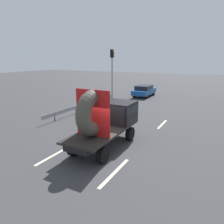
# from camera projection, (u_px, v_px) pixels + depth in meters

# --- Properties ---
(ground_plane) EXTENTS (120.00, 120.00, 0.00)m
(ground_plane) POSITION_uv_depth(u_px,v_px,m) (103.00, 150.00, 11.41)
(ground_plane) COLOR #38383A
(flatbed_truck) EXTENTS (2.02, 5.11, 3.34)m
(flatbed_truck) POSITION_uv_depth(u_px,v_px,m) (107.00, 117.00, 11.68)
(flatbed_truck) COLOR black
(flatbed_truck) RESTS_ON ground_plane
(distant_sedan) EXTENTS (1.87, 4.35, 1.42)m
(distant_sedan) POSITION_uv_depth(u_px,v_px,m) (144.00, 90.00, 27.18)
(distant_sedan) COLOR black
(distant_sedan) RESTS_ON ground_plane
(traffic_light) EXTENTS (0.42, 0.36, 5.73)m
(traffic_light) POSITION_uv_depth(u_px,v_px,m) (112.00, 67.00, 24.37)
(traffic_light) COLOR gray
(traffic_light) RESTS_ON ground_plane
(guardrail) EXTENTS (0.10, 10.87, 0.71)m
(guardrail) POSITION_uv_depth(u_px,v_px,m) (85.00, 105.00, 20.04)
(guardrail) COLOR gray
(guardrail) RESTS_ON ground_plane
(lane_dash_left_near) EXTENTS (0.16, 2.52, 0.01)m
(lane_dash_left_near) POSITION_uv_depth(u_px,v_px,m) (54.00, 155.00, 10.78)
(lane_dash_left_near) COLOR beige
(lane_dash_left_near) RESTS_ON ground_plane
(lane_dash_left_far) EXTENTS (0.16, 2.84, 0.01)m
(lane_dash_left_far) POSITION_uv_depth(u_px,v_px,m) (123.00, 117.00, 17.86)
(lane_dash_left_far) COLOR beige
(lane_dash_left_far) RESTS_ON ground_plane
(lane_dash_right_near) EXTENTS (0.16, 2.69, 0.01)m
(lane_dash_right_near) POSITION_uv_depth(u_px,v_px,m) (115.00, 172.00, 9.15)
(lane_dash_right_near) COLOR beige
(lane_dash_right_near) RESTS_ON ground_plane
(lane_dash_right_far) EXTENTS (0.16, 2.32, 0.01)m
(lane_dash_right_far) POSITION_uv_depth(u_px,v_px,m) (162.00, 124.00, 15.80)
(lane_dash_right_far) COLOR beige
(lane_dash_right_far) RESTS_ON ground_plane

